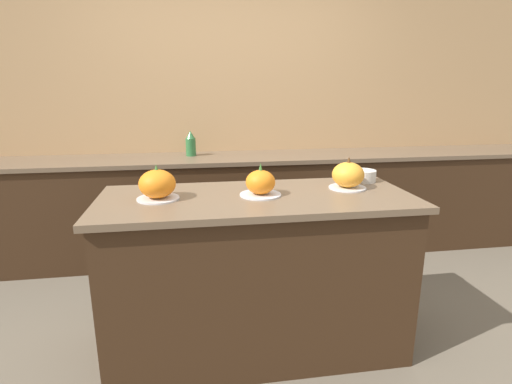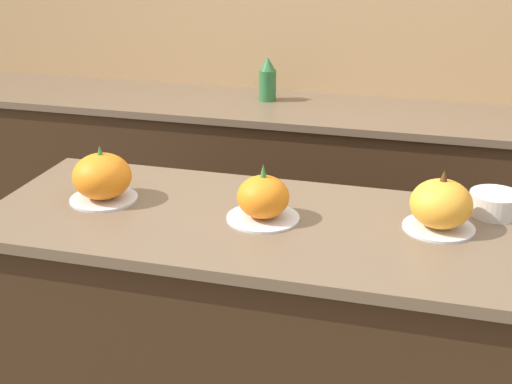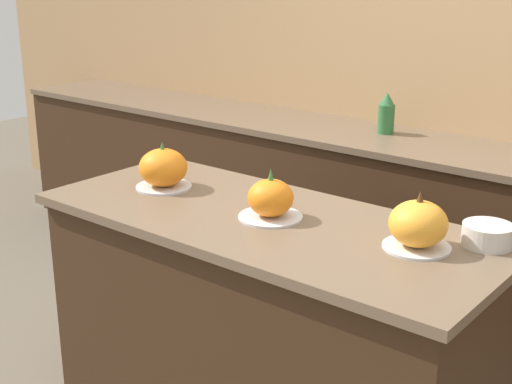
% 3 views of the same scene
% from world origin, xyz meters
% --- Properties ---
extents(ground_plane, '(12.00, 12.00, 0.00)m').
position_xyz_m(ground_plane, '(0.00, 0.00, 0.00)').
color(ground_plane, '#665B4C').
extents(wall_back, '(8.00, 0.06, 2.50)m').
position_xyz_m(wall_back, '(0.00, 1.71, 1.25)').
color(wall_back, tan).
rests_on(wall_back, ground_plane).
extents(kitchen_island, '(1.68, 0.71, 0.92)m').
position_xyz_m(kitchen_island, '(0.00, 0.00, 0.46)').
color(kitchen_island, '#382314').
rests_on(kitchen_island, ground_plane).
extents(back_counter, '(6.00, 0.60, 0.90)m').
position_xyz_m(back_counter, '(0.00, 1.38, 0.45)').
color(back_counter, '#382314').
rests_on(back_counter, ground_plane).
extents(pumpkin_cake_left, '(0.22, 0.22, 0.18)m').
position_xyz_m(pumpkin_cake_left, '(-0.52, 0.02, 1.00)').
color(pumpkin_cake_left, silver).
rests_on(pumpkin_cake_left, kitchen_island).
extents(pumpkin_cake_center, '(0.22, 0.22, 0.18)m').
position_xyz_m(pumpkin_cake_center, '(0.02, 0.01, 0.99)').
color(pumpkin_cake_center, silver).
rests_on(pumpkin_cake_center, kitchen_island).
extents(pumpkin_cake_right, '(0.21, 0.21, 0.19)m').
position_xyz_m(pumpkin_cake_right, '(0.54, 0.08, 1.00)').
color(pumpkin_cake_right, silver).
rests_on(pumpkin_cake_right, kitchen_island).
extents(bottle_tall, '(0.09, 0.09, 0.22)m').
position_xyz_m(bottle_tall, '(-0.35, 1.46, 1.01)').
color(bottle_tall, '#2D6B38').
rests_on(bottle_tall, back_counter).
extents(mixing_bowl, '(0.16, 0.16, 0.07)m').
position_xyz_m(mixing_bowl, '(0.70, 0.23, 0.96)').
color(mixing_bowl, beige).
rests_on(mixing_bowl, kitchen_island).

